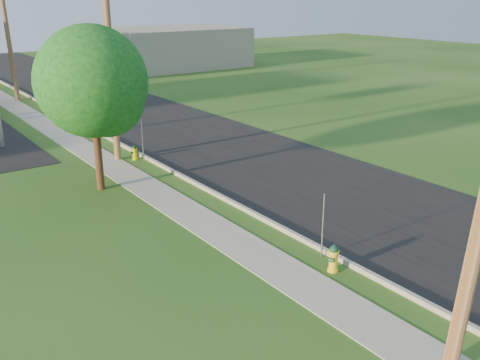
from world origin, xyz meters
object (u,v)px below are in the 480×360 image
tree_verge (95,86)px  hydrant_far (55,109)px  utility_pole_far (7,33)px  hydrant_mid (135,152)px  hydrant_near (334,258)px  utility_pole_mid (110,52)px

tree_verge → hydrant_far: 15.70m
utility_pole_far → hydrant_mid: 19.03m
hydrant_mid → tree_verge: bearing=-132.9°
utility_pole_far → hydrant_near: size_ratio=11.41×
utility_pole_mid → tree_verge: utility_pole_mid is taller
hydrant_near → hydrant_mid: 13.12m
utility_pole_mid → hydrant_near: 14.36m
hydrant_near → hydrant_mid: bearing=89.4°
utility_pole_mid → utility_pole_far: (0.00, 18.00, -0.15)m
tree_verge → hydrant_near: (2.61, -10.17, -3.72)m
hydrant_near → hydrant_far: size_ratio=1.09×
hydrant_far → hydrant_near: bearing=-90.6°
utility_pole_far → hydrant_far: 7.87m
hydrant_far → hydrant_mid: bearing=-90.6°
utility_pole_mid → tree_verge: 4.12m
utility_pole_far → tree_verge: 21.56m
utility_pole_far → hydrant_near: bearing=-89.1°
hydrant_near → hydrant_far: (0.25, 25.15, -0.03)m
hydrant_mid → hydrant_far: 12.03m
tree_verge → hydrant_far: (2.86, 14.98, -3.75)m
utility_pole_far → hydrant_far: bearing=-83.3°
utility_pole_mid → hydrant_far: utility_pole_mid is taller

